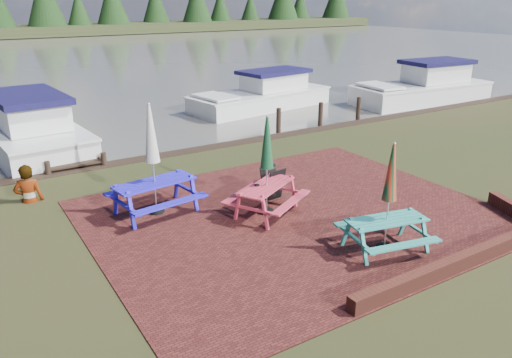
{
  "coord_description": "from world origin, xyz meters",
  "views": [
    {
      "loc": [
        -6.35,
        -7.53,
        4.81
      ],
      "look_at": [
        -0.88,
        1.26,
        1.0
      ],
      "focal_mm": 35.0,
      "sensor_mm": 36.0,
      "label": 1
    }
  ],
  "objects_px": {
    "chalkboard": "(273,183)",
    "boat_jetty": "(27,130)",
    "boat_far": "(424,89)",
    "boat_near": "(263,96)",
    "person": "(24,165)",
    "picnic_table_teal": "(387,214)",
    "picnic_table_red": "(267,181)",
    "picnic_table_blue": "(154,177)",
    "jetty": "(48,134)"
  },
  "relations": [
    {
      "from": "chalkboard",
      "to": "boat_jetty",
      "type": "bearing_deg",
      "value": 108.72
    },
    {
      "from": "boat_far",
      "to": "boat_near",
      "type": "bearing_deg",
      "value": 71.98
    },
    {
      "from": "person",
      "to": "chalkboard",
      "type": "bearing_deg",
      "value": 168.37
    },
    {
      "from": "person",
      "to": "boat_near",
      "type": "bearing_deg",
      "value": -129.97
    },
    {
      "from": "picnic_table_teal",
      "to": "picnic_table_red",
      "type": "xyz_separation_m",
      "value": [
        -1.04,
        2.75,
        0.04
      ]
    },
    {
      "from": "boat_jetty",
      "to": "person",
      "type": "height_order",
      "value": "person"
    },
    {
      "from": "boat_jetty",
      "to": "boat_near",
      "type": "height_order",
      "value": "boat_jetty"
    },
    {
      "from": "boat_far",
      "to": "boat_jetty",
      "type": "bearing_deg",
      "value": 88.74
    },
    {
      "from": "picnic_table_blue",
      "to": "boat_far",
      "type": "distance_m",
      "value": 17.54
    },
    {
      "from": "picnic_table_blue",
      "to": "boat_far",
      "type": "bearing_deg",
      "value": 12.79
    },
    {
      "from": "jetty",
      "to": "boat_far",
      "type": "distance_m",
      "value": 17.4
    },
    {
      "from": "picnic_table_teal",
      "to": "jetty",
      "type": "distance_m",
      "value": 13.24
    },
    {
      "from": "picnic_table_blue",
      "to": "boat_far",
      "type": "relative_size",
      "value": 0.35
    },
    {
      "from": "picnic_table_red",
      "to": "jetty",
      "type": "bearing_deg",
      "value": 78.17
    },
    {
      "from": "picnic_table_teal",
      "to": "chalkboard",
      "type": "relative_size",
      "value": 2.7
    },
    {
      "from": "picnic_table_red",
      "to": "picnic_table_blue",
      "type": "relative_size",
      "value": 0.9
    },
    {
      "from": "boat_near",
      "to": "person",
      "type": "bearing_deg",
      "value": 112.97
    },
    {
      "from": "chalkboard",
      "to": "jetty",
      "type": "height_order",
      "value": "chalkboard"
    },
    {
      "from": "picnic_table_blue",
      "to": "boat_near",
      "type": "xyz_separation_m",
      "value": [
        8.93,
        9.27,
        -0.54
      ]
    },
    {
      "from": "boat_far",
      "to": "picnic_table_red",
      "type": "bearing_deg",
      "value": 122.46
    },
    {
      "from": "jetty",
      "to": "person",
      "type": "xyz_separation_m",
      "value": [
        -1.58,
        -6.13,
        0.84
      ]
    },
    {
      "from": "chalkboard",
      "to": "jetty",
      "type": "bearing_deg",
      "value": 103.69
    },
    {
      "from": "picnic_table_red",
      "to": "jetty",
      "type": "height_order",
      "value": "picnic_table_red"
    },
    {
      "from": "chalkboard",
      "to": "person",
      "type": "distance_m",
      "value": 6.07
    },
    {
      "from": "picnic_table_blue",
      "to": "chalkboard",
      "type": "xyz_separation_m",
      "value": [
        2.8,
        -0.72,
        -0.48
      ]
    },
    {
      "from": "boat_far",
      "to": "picnic_table_blue",
      "type": "bearing_deg",
      "value": 115.07
    },
    {
      "from": "picnic_table_red",
      "to": "boat_far",
      "type": "height_order",
      "value": "picnic_table_red"
    },
    {
      "from": "chalkboard",
      "to": "boat_jetty",
      "type": "relative_size",
      "value": 0.1
    },
    {
      "from": "picnic_table_red",
      "to": "jetty",
      "type": "xyz_separation_m",
      "value": [
        -3.03,
        9.83,
        -0.7
      ]
    },
    {
      "from": "picnic_table_teal",
      "to": "boat_near",
      "type": "distance_m",
      "value": 14.58
    },
    {
      "from": "picnic_table_teal",
      "to": "boat_near",
      "type": "bearing_deg",
      "value": 78.98
    },
    {
      "from": "jetty",
      "to": "boat_far",
      "type": "bearing_deg",
      "value": -7.45
    },
    {
      "from": "picnic_table_teal",
      "to": "boat_jetty",
      "type": "xyz_separation_m",
      "value": [
        -4.8,
        12.11,
        -0.32
      ]
    },
    {
      "from": "boat_jetty",
      "to": "picnic_table_blue",
      "type": "bearing_deg",
      "value": -83.56
    },
    {
      "from": "picnic_table_red",
      "to": "picnic_table_blue",
      "type": "height_order",
      "value": "picnic_table_blue"
    },
    {
      "from": "picnic_table_blue",
      "to": "jetty",
      "type": "xyz_separation_m",
      "value": [
        -0.84,
        8.44,
        -0.79
      ]
    },
    {
      "from": "picnic_table_teal",
      "to": "boat_far",
      "type": "height_order",
      "value": "picnic_table_teal"
    },
    {
      "from": "boat_near",
      "to": "boat_far",
      "type": "relative_size",
      "value": 0.99
    },
    {
      "from": "chalkboard",
      "to": "boat_far",
      "type": "height_order",
      "value": "boat_far"
    },
    {
      "from": "picnic_table_blue",
      "to": "boat_far",
      "type": "xyz_separation_m",
      "value": [
        16.4,
        6.18,
        -0.44
      ]
    },
    {
      "from": "jetty",
      "to": "boat_near",
      "type": "distance_m",
      "value": 9.82
    },
    {
      "from": "chalkboard",
      "to": "boat_far",
      "type": "xyz_separation_m",
      "value": [
        13.6,
        6.91,
        0.05
      ]
    },
    {
      "from": "picnic_table_red",
      "to": "boat_far",
      "type": "bearing_deg",
      "value": -0.92
    },
    {
      "from": "boat_near",
      "to": "person",
      "type": "xyz_separation_m",
      "value": [
        -11.36,
        -6.96,
        0.58
      ]
    },
    {
      "from": "chalkboard",
      "to": "person",
      "type": "relative_size",
      "value": 0.43
    },
    {
      "from": "picnic_table_red",
      "to": "boat_far",
      "type": "distance_m",
      "value": 16.11
    },
    {
      "from": "jetty",
      "to": "boat_near",
      "type": "height_order",
      "value": "boat_near"
    },
    {
      "from": "boat_far",
      "to": "person",
      "type": "distance_m",
      "value": 19.23
    },
    {
      "from": "picnic_table_red",
      "to": "chalkboard",
      "type": "bearing_deg",
      "value": 18.29
    },
    {
      "from": "boat_jetty",
      "to": "boat_far",
      "type": "height_order",
      "value": "boat_far"
    }
  ]
}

